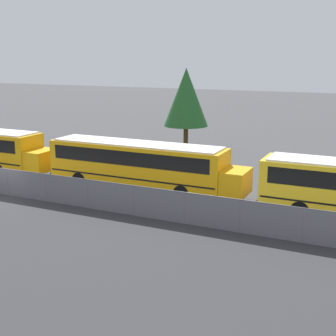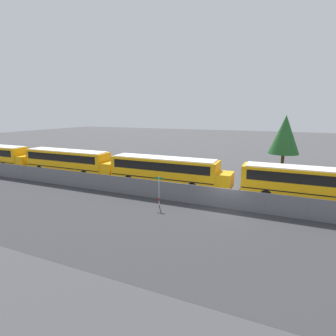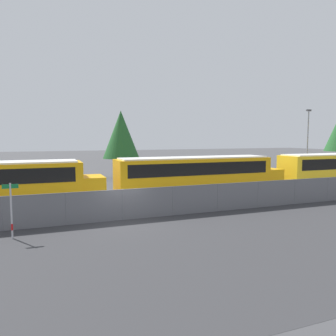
# 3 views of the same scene
# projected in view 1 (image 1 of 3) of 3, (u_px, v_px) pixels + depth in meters

# --- Properties ---
(ground_plane) EXTENTS (200.00, 200.00, 0.00)m
(ground_plane) POSITION_uv_depth(u_px,v_px,m) (9.00, 195.00, 30.11)
(ground_plane) COLOR #424244
(fence) EXTENTS (98.52, 0.07, 1.77)m
(fence) POSITION_uv_depth(u_px,v_px,m) (8.00, 182.00, 29.90)
(fence) COLOR #9EA0A5
(fence) RESTS_ON ground_plane
(school_bus_3) EXTENTS (13.84, 2.61, 3.19)m
(school_bus_3) POSITION_uv_depth(u_px,v_px,m) (140.00, 162.00, 30.86)
(school_bus_3) COLOR orange
(school_bus_3) RESTS_ON ground_plane
(tree_1) EXTENTS (4.17, 4.17, 7.72)m
(tree_1) POSITION_uv_depth(u_px,v_px,m) (186.00, 97.00, 43.77)
(tree_1) COLOR #51381E
(tree_1) RESTS_ON ground_plane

